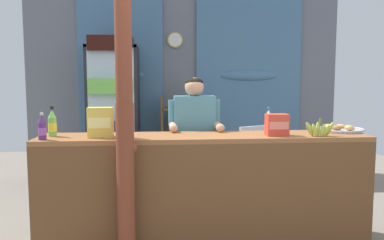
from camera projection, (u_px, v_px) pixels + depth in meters
The scene contains 16 objects.
ground_plane at pixel (197, 212), 4.25m from camera, with size 7.91×7.91×0.00m, color gray.
back_wall_curtained at pixel (187, 83), 5.96m from camera, with size 4.82×0.22×2.78m.
stall_counter at pixel (206, 181), 3.29m from camera, with size 2.89×0.52×0.99m.
timber_post at pixel (124, 110), 2.92m from camera, with size 0.16×0.14×2.58m.
drink_fridge at pixel (114, 105), 5.37m from camera, with size 0.69×0.75×2.06m.
bottle_shelf_rack at pixel (177, 136), 5.67m from camera, with size 0.48×0.28×1.23m.
plastic_lawn_chair at pixel (246, 152), 5.23m from camera, with size 0.59×0.59×0.86m.
shopkeeper at pixel (194, 133), 3.79m from camera, with size 0.52×0.42×1.49m.
soda_bottle_cola at pixel (126, 121), 3.15m from camera, with size 0.10×0.10×0.34m.
soda_bottle_lime_soda at pixel (52, 124), 3.27m from camera, with size 0.07×0.07×0.26m.
soda_bottle_grape_soda at pixel (42, 128), 3.07m from camera, with size 0.06×0.06×0.22m.
soda_bottle_water at pixel (268, 121), 3.57m from camera, with size 0.07×0.07×0.23m.
snack_box_instant_noodle at pixel (101, 122), 3.22m from camera, with size 0.21×0.13×0.25m.
snack_box_crackers at pixel (277, 125), 3.31m from camera, with size 0.19×0.12×0.19m.
pastry_tray at pixel (340, 129), 3.61m from camera, with size 0.43×0.43×0.07m.
banana_bunch at pixel (320, 130), 3.27m from camera, with size 0.27×0.06×0.16m.
Camera 1 is at (-0.42, -2.88, 1.46)m, focal length 35.57 mm.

